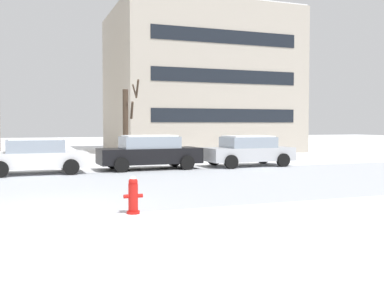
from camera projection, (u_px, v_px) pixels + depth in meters
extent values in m
plane|color=white|center=(48.00, 210.00, 10.77)|extent=(120.00, 120.00, 0.00)
cube|color=#B7BCC4|center=(42.00, 190.00, 14.01)|extent=(80.00, 8.93, 0.00)
cylinder|color=red|center=(133.00, 212.00, 10.36)|extent=(0.30, 0.30, 0.06)
cylinder|color=red|center=(133.00, 197.00, 10.35)|extent=(0.22, 0.22, 0.62)
sphere|color=red|center=(133.00, 182.00, 10.33)|extent=(0.21, 0.21, 0.21)
cylinder|color=red|center=(126.00, 196.00, 10.29)|extent=(0.12, 0.09, 0.09)
cylinder|color=red|center=(140.00, 196.00, 10.40)|extent=(0.12, 0.09, 0.09)
sphere|color=white|center=(133.00, 179.00, 10.33)|extent=(0.15, 0.15, 0.15)
cube|color=white|center=(35.00, 160.00, 18.61)|extent=(4.09, 1.95, 0.62)
cube|color=#8C99A8|center=(35.00, 146.00, 18.58)|extent=(2.26, 1.77, 0.50)
cube|color=white|center=(35.00, 139.00, 18.57)|extent=(2.06, 1.63, 0.06)
cylinder|color=black|center=(66.00, 163.00, 19.99)|extent=(0.64, 0.23, 0.64)
cylinder|color=black|center=(71.00, 167.00, 18.21)|extent=(0.64, 0.23, 0.64)
cylinder|color=black|center=(1.00, 165.00, 19.02)|extent=(0.64, 0.23, 0.64)
cylinder|color=black|center=(0.00, 169.00, 17.25)|extent=(0.64, 0.23, 0.64)
cube|color=black|center=(150.00, 156.00, 20.49)|extent=(4.60, 1.83, 0.69)
cube|color=#8C99A8|center=(149.00, 142.00, 20.46)|extent=(2.54, 1.65, 0.52)
cube|color=white|center=(149.00, 136.00, 20.45)|extent=(2.31, 1.52, 0.06)
cylinder|color=black|center=(174.00, 160.00, 21.87)|extent=(0.64, 0.23, 0.64)
cylinder|color=black|center=(187.00, 163.00, 20.22)|extent=(0.64, 0.23, 0.64)
cylinder|color=black|center=(113.00, 162.00, 20.78)|extent=(0.64, 0.23, 0.64)
cylinder|color=black|center=(122.00, 165.00, 19.14)|extent=(0.64, 0.23, 0.64)
cube|color=silver|center=(248.00, 154.00, 22.03)|extent=(4.30, 1.94, 0.64)
cube|color=#8C99A8|center=(248.00, 142.00, 22.00)|extent=(2.38, 1.75, 0.51)
cube|color=white|center=(248.00, 136.00, 21.99)|extent=(2.16, 1.61, 0.06)
cylinder|color=black|center=(263.00, 157.00, 23.43)|extent=(0.64, 0.23, 0.64)
cylinder|color=black|center=(283.00, 160.00, 21.67)|extent=(0.64, 0.23, 0.64)
cylinder|color=black|center=(214.00, 159.00, 22.41)|extent=(0.64, 0.23, 0.64)
cylinder|color=black|center=(231.00, 162.00, 20.66)|extent=(0.64, 0.23, 0.64)
cylinder|color=#423326|center=(126.00, 126.00, 23.69)|extent=(0.29, 0.29, 3.84)
cylinder|color=#423326|center=(137.00, 89.00, 23.73)|extent=(0.30, 1.30, 0.90)
cylinder|color=#423326|center=(135.00, 91.00, 23.58)|extent=(0.49, 0.97, 0.65)
cylinder|color=#423326|center=(132.00, 110.00, 23.73)|extent=(0.23, 0.78, 0.90)
cube|color=#B2A899|center=(198.00, 83.00, 34.91)|extent=(12.94, 10.36, 10.40)
cube|color=white|center=(198.00, 14.00, 34.68)|extent=(12.68, 10.16, 0.10)
cube|color=black|center=(226.00, 116.00, 30.15)|extent=(10.35, 0.04, 0.90)
cube|color=black|center=(227.00, 76.00, 30.04)|extent=(10.35, 0.04, 0.90)
cube|color=black|center=(227.00, 37.00, 29.92)|extent=(10.35, 0.04, 0.90)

